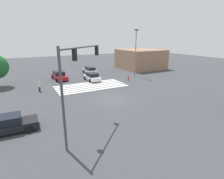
% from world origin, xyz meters
% --- Properties ---
extents(ground_plane, '(119.90, 119.90, 0.00)m').
position_xyz_m(ground_plane, '(0.00, 0.00, 0.00)').
color(ground_plane, '#3D3F44').
extents(crosswalk_markings, '(11.54, 5.35, 0.01)m').
position_xyz_m(crosswalk_markings, '(0.00, -7.39, 0.00)').
color(crosswalk_markings, silver).
rests_on(crosswalk_markings, ground_plane).
extents(traffic_signal_mast, '(4.80, 4.80, 7.34)m').
position_xyz_m(traffic_signal_mast, '(6.65, 6.65, 5.23)').
color(traffic_signal_mast, '#47474C').
rests_on(traffic_signal_mast, ground_plane).
extents(car_0, '(2.17, 4.22, 1.50)m').
position_xyz_m(car_0, '(-1.58, -10.89, 0.71)').
color(car_0, silver).
rests_on(car_0, ground_plane).
extents(car_1, '(4.47, 2.26, 1.47)m').
position_xyz_m(car_1, '(11.67, 3.07, 0.70)').
color(car_1, black).
rests_on(car_1, ground_plane).
extents(car_2, '(2.43, 4.99, 1.62)m').
position_xyz_m(car_2, '(3.65, -14.68, 0.75)').
color(car_2, maroon).
rests_on(car_2, ground_plane).
extents(car_3, '(2.04, 4.91, 1.53)m').
position_xyz_m(car_3, '(-3.60, -17.35, 0.74)').
color(car_3, silver).
rests_on(car_3, ground_plane).
extents(corner_building, '(9.94, 9.94, 4.82)m').
position_xyz_m(corner_building, '(-17.84, -17.69, 2.41)').
color(corner_building, '#937056').
rests_on(corner_building, ground_plane).
extents(pedestrian, '(0.41, 0.41, 1.54)m').
position_xyz_m(pedestrian, '(7.99, -8.09, 0.85)').
color(pedestrian, '#232842').
rests_on(pedestrian, ground_plane).
extents(street_light_pole_a, '(0.80, 0.36, 9.29)m').
position_xyz_m(street_light_pole_a, '(-10.48, -9.69, 5.46)').
color(street_light_pole_a, slate).
rests_on(street_light_pole_a, ground_plane).
extents(fire_hydrant, '(0.22, 0.22, 0.86)m').
position_xyz_m(fire_hydrant, '(-7.64, -7.73, 0.43)').
color(fire_hydrant, red).
rests_on(fire_hydrant, ground_plane).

